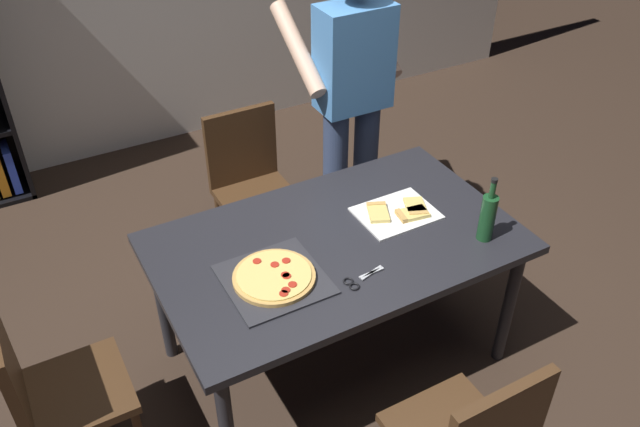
{
  "coord_description": "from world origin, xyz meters",
  "views": [
    {
      "loc": [
        -1.16,
        -1.95,
        2.58
      ],
      "look_at": [
        0.0,
        0.15,
        0.8
      ],
      "focal_mm": 36.79,
      "sensor_mm": 36.0,
      "label": 1
    }
  ],
  "objects_px": {
    "chair_far_side": "(250,179)",
    "wine_bottle": "(488,216)",
    "person_serving_pizza": "(351,97)",
    "dining_table": "(336,253)",
    "pepperoni_pizza_on_tray": "(274,278)",
    "kitchen_scissors": "(359,280)",
    "chair_left_end": "(49,388)"
  },
  "relations": [
    {
      "from": "chair_left_end",
      "to": "pepperoni_pizza_on_tray",
      "type": "height_order",
      "value": "chair_left_end"
    },
    {
      "from": "chair_left_end",
      "to": "chair_far_side",
      "type": "bearing_deg",
      "value": 37.09
    },
    {
      "from": "pepperoni_pizza_on_tray",
      "to": "kitchen_scissors",
      "type": "distance_m",
      "value": 0.35
    },
    {
      "from": "dining_table",
      "to": "pepperoni_pizza_on_tray",
      "type": "relative_size",
      "value": 3.99
    },
    {
      "from": "chair_left_end",
      "to": "person_serving_pizza",
      "type": "distance_m",
      "value": 2.02
    },
    {
      "from": "dining_table",
      "to": "chair_far_side",
      "type": "bearing_deg",
      "value": 90.0
    },
    {
      "from": "wine_bottle",
      "to": "pepperoni_pizza_on_tray",
      "type": "bearing_deg",
      "value": 168.24
    },
    {
      "from": "dining_table",
      "to": "wine_bottle",
      "type": "height_order",
      "value": "wine_bottle"
    },
    {
      "from": "chair_far_side",
      "to": "pepperoni_pizza_on_tray",
      "type": "distance_m",
      "value": 1.17
    },
    {
      "from": "person_serving_pizza",
      "to": "pepperoni_pizza_on_tray",
      "type": "relative_size",
      "value": 4.34
    },
    {
      "from": "chair_far_side",
      "to": "wine_bottle",
      "type": "xyz_separation_m",
      "value": [
        0.59,
        -1.28,
        0.36
      ]
    },
    {
      "from": "wine_bottle",
      "to": "kitchen_scissors",
      "type": "xyz_separation_m",
      "value": [
        -0.64,
        0.03,
        -0.11
      ]
    },
    {
      "from": "person_serving_pizza",
      "to": "chair_far_side",
      "type": "bearing_deg",
      "value": 157.15
    },
    {
      "from": "chair_left_end",
      "to": "wine_bottle",
      "type": "distance_m",
      "value": 1.93
    },
    {
      "from": "pepperoni_pizza_on_tray",
      "to": "dining_table",
      "type": "bearing_deg",
      "value": 16.67
    },
    {
      "from": "person_serving_pizza",
      "to": "pepperoni_pizza_on_tray",
      "type": "bearing_deg",
      "value": -135.54
    },
    {
      "from": "chair_far_side",
      "to": "wine_bottle",
      "type": "height_order",
      "value": "wine_bottle"
    },
    {
      "from": "chair_far_side",
      "to": "pepperoni_pizza_on_tray",
      "type": "relative_size",
      "value": 2.23
    },
    {
      "from": "dining_table",
      "to": "person_serving_pizza",
      "type": "relative_size",
      "value": 0.92
    },
    {
      "from": "dining_table",
      "to": "kitchen_scissors",
      "type": "bearing_deg",
      "value": -100.85
    },
    {
      "from": "chair_far_side",
      "to": "kitchen_scissors",
      "type": "height_order",
      "value": "chair_far_side"
    },
    {
      "from": "chair_far_side",
      "to": "person_serving_pizza",
      "type": "xyz_separation_m",
      "value": [
        0.52,
        -0.22,
        0.49
      ]
    },
    {
      "from": "chair_far_side",
      "to": "wine_bottle",
      "type": "bearing_deg",
      "value": -65.38
    },
    {
      "from": "dining_table",
      "to": "wine_bottle",
      "type": "bearing_deg",
      "value": -27.32
    },
    {
      "from": "person_serving_pizza",
      "to": "pepperoni_pizza_on_tray",
      "type": "distance_m",
      "value": 1.25
    },
    {
      "from": "chair_left_end",
      "to": "person_serving_pizza",
      "type": "bearing_deg",
      "value": 22.62
    },
    {
      "from": "pepperoni_pizza_on_tray",
      "to": "wine_bottle",
      "type": "distance_m",
      "value": 0.97
    },
    {
      "from": "chair_far_side",
      "to": "chair_left_end",
      "type": "bearing_deg",
      "value": -142.91
    },
    {
      "from": "chair_left_end",
      "to": "kitchen_scissors",
      "type": "xyz_separation_m",
      "value": [
        1.24,
        -0.28,
        0.24
      ]
    },
    {
      "from": "chair_far_side",
      "to": "kitchen_scissors",
      "type": "xyz_separation_m",
      "value": [
        -0.05,
        -1.25,
        0.24
      ]
    },
    {
      "from": "chair_far_side",
      "to": "chair_left_end",
      "type": "relative_size",
      "value": 1.0
    },
    {
      "from": "chair_left_end",
      "to": "wine_bottle",
      "type": "height_order",
      "value": "wine_bottle"
    }
  ]
}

